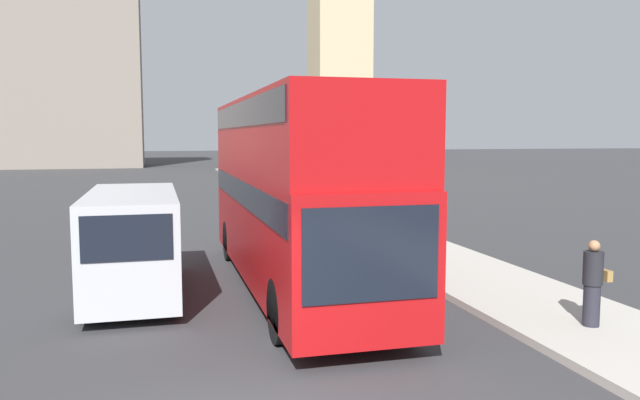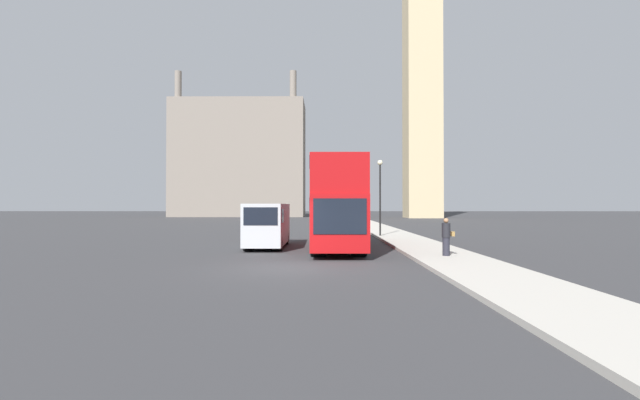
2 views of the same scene
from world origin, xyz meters
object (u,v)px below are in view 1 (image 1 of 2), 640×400
at_px(red_double_decker_bus, 294,184).
at_px(pedestrian, 593,283).
at_px(white_van, 133,241).
at_px(street_lamp, 342,134).

relative_size(red_double_decker_bus, pedestrian, 6.89).
bearing_deg(pedestrian, white_van, 148.98).
bearing_deg(street_lamp, white_van, -134.78).
distance_m(red_double_decker_bus, street_lamp, 8.00).
distance_m(white_van, street_lamp, 10.17).
xyz_separation_m(white_van, pedestrian, (8.14, -4.89, -0.32)).
bearing_deg(white_van, street_lamp, 45.22).
bearing_deg(red_double_decker_bus, pedestrian, -46.42).
bearing_deg(pedestrian, red_double_decker_bus, 133.58).
bearing_deg(white_van, red_double_decker_bus, -2.75).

